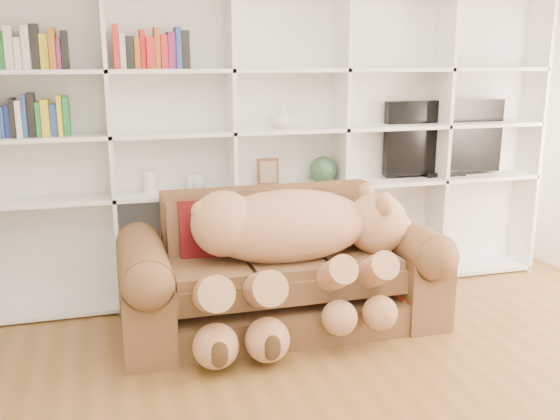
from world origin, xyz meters
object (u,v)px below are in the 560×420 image
object	(u,v)px
gift_box	(412,307)
tv	(444,139)
sofa	(280,276)
teddy_bear	(293,243)

from	to	relation	value
gift_box	tv	xyz separation A→B (m)	(0.72, 0.93, 1.06)
sofa	tv	xyz separation A→B (m)	(1.62, 0.68, 0.83)
sofa	teddy_bear	distance (m)	0.35
gift_box	tv	distance (m)	1.59
teddy_bear	tv	xyz separation A→B (m)	(1.59, 0.86, 0.53)
gift_box	tv	world-z (taller)	tv
gift_box	tv	size ratio (longest dim) A/B	0.27
sofa	gift_box	size ratio (longest dim) A/B	7.47
gift_box	tv	bearing A→B (deg)	52.29
tv	sofa	bearing A→B (deg)	-157.34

